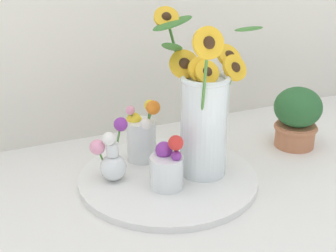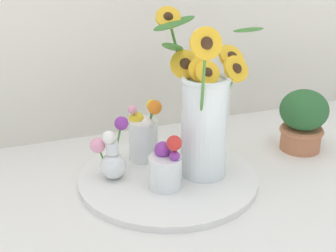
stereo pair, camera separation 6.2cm
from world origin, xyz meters
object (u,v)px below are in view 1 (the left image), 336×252
vase_small_center (167,167)px  vase_bulb_right (112,158)px  serving_tray (168,178)px  vase_small_back (142,135)px  potted_plant (297,116)px  mason_jar_sunflowers (203,114)px

vase_small_center → vase_bulb_right: (-0.11, 0.09, 0.01)m
serving_tray → vase_small_center: (-0.02, -0.05, 0.06)m
serving_tray → vase_small_back: vase_small_back is taller
vase_bulb_right → potted_plant: potted_plant is taller
serving_tray → potted_plant: size_ratio=2.52×
vase_small_back → vase_small_center: bearing=-88.7°
vase_small_center → vase_bulb_right: 0.15m
serving_tray → vase_bulb_right: vase_bulb_right is taller
vase_small_center → mason_jar_sunflowers: bearing=16.9°
vase_bulb_right → potted_plant: bearing=0.3°
serving_tray → vase_small_center: size_ratio=3.28×
vase_bulb_right → vase_small_back: vase_small_back is taller
vase_small_back → potted_plant: vase_small_back is taller
serving_tray → potted_plant: bearing=5.6°
serving_tray → potted_plant: potted_plant is taller
mason_jar_sunflowers → vase_bulb_right: 0.26m
serving_tray → vase_small_back: (-0.03, 0.11, 0.08)m
vase_small_center → serving_tray: bearing=64.5°
vase_small_center → vase_small_back: 0.17m
serving_tray → potted_plant: (0.44, 0.04, 0.09)m
serving_tray → vase_bulb_right: bearing=163.7°
mason_jar_sunflowers → vase_bulb_right: (-0.23, 0.06, -0.10)m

